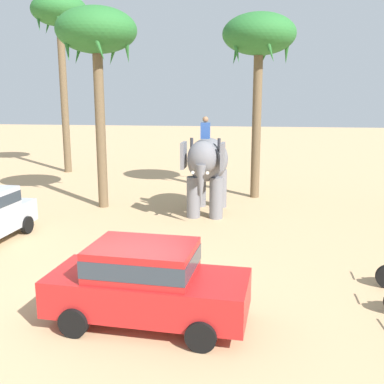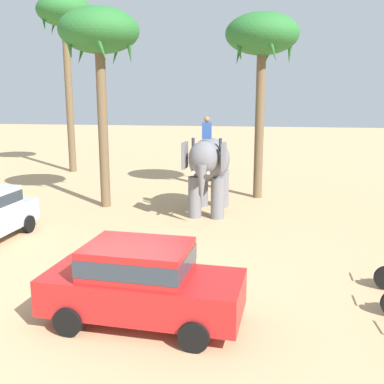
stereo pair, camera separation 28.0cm
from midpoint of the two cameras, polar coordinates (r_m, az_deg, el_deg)
The scene contains 6 objects.
ground_plane at distance 10.62m, azimuth -7.61°, elevation -14.24°, with size 120.00×120.00×0.00m, color tan.
car_sedan_foreground at distance 9.65m, azimuth -5.50°, elevation -10.90°, with size 4.21×2.10×1.70m.
elephant_with_mahout at distance 18.06m, azimuth 2.54°, elevation 3.45°, with size 1.64×3.87×3.88m.
palm_tree_behind_elephant at distance 19.49m, azimuth -11.03°, elevation 18.46°, with size 3.20×3.20×8.06m.
palm_tree_near_hut at distance 29.33m, azimuth -15.25°, elevation 20.15°, with size 3.20×3.20×10.34m.
palm_tree_left_of_road at distance 21.15m, azimuth 9.09°, elevation 18.22°, with size 3.20×3.20×8.15m.
Camera 2 is at (2.96, -9.08, 4.68)m, focal length 42.90 mm.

